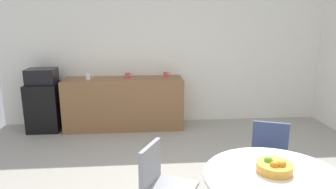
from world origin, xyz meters
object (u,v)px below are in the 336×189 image
(chair_gray, at_px, (160,179))
(mug_white, at_px, (166,74))
(mini_fridge, at_px, (45,107))
(fruit_bowl, at_px, (275,167))
(mug_green, at_px, (88,77))
(mug_red, at_px, (128,75))
(chair_navy, at_px, (269,152))
(microwave, at_px, (42,76))

(chair_gray, relative_size, mug_white, 6.43)
(mini_fridge, distance_m, chair_gray, 3.41)
(chair_gray, relative_size, fruit_bowl, 2.98)
(fruit_bowl, height_order, mug_green, mug_green)
(mug_green, xyz_separation_m, mug_red, (0.67, 0.11, 0.00))
(mug_red, bearing_deg, mini_fridge, -177.53)
(mug_white, bearing_deg, mug_red, -177.31)
(chair_navy, height_order, mug_white, mug_white)
(mug_green, bearing_deg, fruit_bowl, -58.36)
(fruit_bowl, bearing_deg, mug_red, 111.34)
(microwave, xyz_separation_m, fruit_bowl, (2.75, -3.22, -0.18))
(chair_gray, height_order, mug_green, mug_green)
(mini_fridge, xyz_separation_m, chair_gray, (1.87, -2.85, 0.10))
(mini_fridge, bearing_deg, mug_white, 2.54)
(mug_white, height_order, mug_red, same)
(microwave, relative_size, mug_red, 3.72)
(chair_navy, height_order, chair_gray, same)
(chair_navy, bearing_deg, fruit_bowl, -111.53)
(mini_fridge, distance_m, mug_red, 1.56)
(microwave, xyz_separation_m, chair_gray, (1.87, -2.85, -0.44))
(mini_fridge, xyz_separation_m, mug_red, (1.46, 0.06, 0.53))
(microwave, height_order, mug_red, microwave)
(mug_green, relative_size, mug_red, 1.00)
(chair_navy, distance_m, fruit_bowl, 0.93)
(mug_white, bearing_deg, chair_navy, -69.50)
(microwave, distance_m, mug_white, 2.15)
(microwave, height_order, chair_gray, microwave)
(chair_navy, distance_m, mug_red, 2.96)
(fruit_bowl, relative_size, mug_red, 2.16)
(chair_navy, xyz_separation_m, chair_gray, (-1.21, -0.46, 0.00))
(mini_fridge, distance_m, microwave, 0.55)
(mug_red, bearing_deg, mug_white, 2.69)
(mini_fridge, xyz_separation_m, microwave, (0.00, 0.00, 0.55))
(microwave, bearing_deg, mini_fridge, 0.00)
(mini_fridge, relative_size, microwave, 1.74)
(fruit_bowl, distance_m, mug_green, 3.73)
(microwave, height_order, fruit_bowl, microwave)
(mini_fridge, relative_size, mug_white, 6.47)
(chair_navy, bearing_deg, chair_gray, -159.01)
(microwave, distance_m, fruit_bowl, 4.23)
(mini_fridge, height_order, fruit_bowl, fruit_bowl)
(mini_fridge, height_order, mug_white, mug_white)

